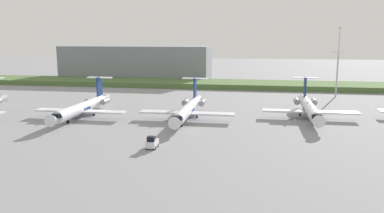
{
  "coord_description": "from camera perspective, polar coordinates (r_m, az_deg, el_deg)",
  "views": [
    {
      "loc": [
        15.41,
        -77.55,
        19.72
      ],
      "look_at": [
        0.0,
        12.61,
        3.0
      ],
      "focal_mm": 35.69,
      "sensor_mm": 36.0,
      "label": 1
    }
  ],
  "objects": [
    {
      "name": "ground_plane",
      "position": [
        110.42,
        1.52,
        0.07
      ],
      "size": [
        500.0,
        500.0,
        0.0
      ],
      "primitive_type": "plane",
      "color": "gray"
    },
    {
      "name": "grass_berm",
      "position": [
        154.2,
        3.9,
        3.37
      ],
      "size": [
        320.0,
        20.0,
        2.03
      ],
      "primitive_type": "cube",
      "color": "#4C6B38",
      "rests_on": "ground"
    },
    {
      "name": "regional_jet_second",
      "position": [
        98.61,
        -15.96,
        -0.08
      ],
      "size": [
        22.81,
        31.0,
        9.0
      ],
      "color": "silver",
      "rests_on": "ground"
    },
    {
      "name": "regional_jet_third",
      "position": [
        92.47,
        -0.6,
        -0.35
      ],
      "size": [
        22.81,
        31.0,
        9.0
      ],
      "color": "silver",
      "rests_on": "ground"
    },
    {
      "name": "regional_jet_fourth",
      "position": [
        98.38,
        17.11,
        -0.16
      ],
      "size": [
        22.81,
        31.0,
        9.0
      ],
      "color": "silver",
      "rests_on": "ground"
    },
    {
      "name": "antenna_mast",
      "position": [
        135.43,
        20.91,
        5.35
      ],
      "size": [
        4.4,
        0.5,
        22.84
      ],
      "color": "#B2B2B7",
      "rests_on": "ground"
    },
    {
      "name": "distant_hangar",
      "position": [
        182.1,
        -8.28,
        6.49
      ],
      "size": [
        68.79,
        21.5,
        15.54
      ],
      "primitive_type": "cube",
      "color": "gray",
      "rests_on": "ground"
    },
    {
      "name": "baggage_tug",
      "position": [
        69.15,
        -6.0,
        -5.4
      ],
      "size": [
        1.72,
        3.2,
        2.3
      ],
      "color": "silver",
      "rests_on": "ground"
    }
  ]
}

